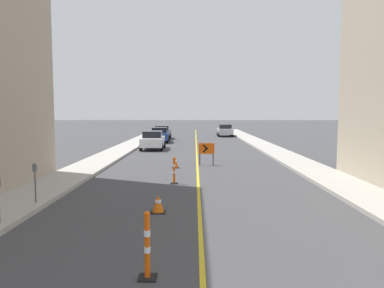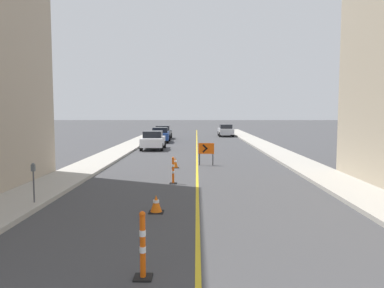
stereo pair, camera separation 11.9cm
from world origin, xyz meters
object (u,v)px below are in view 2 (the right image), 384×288
(traffic_cone_third, at_px, (175,163))
(parked_car_curb_far, at_px, (163,132))
(parking_meter_far_curb, at_px, (33,175))
(parked_car_curb_mid, at_px, (160,135))
(arrow_barricade_primary, at_px, (206,150))
(parked_car_opposite_side, at_px, (226,130))
(delineator_post_rear, at_px, (173,172))
(delineator_post_front, at_px, (143,249))
(parked_car_curb_near, at_px, (153,140))
(traffic_cone_second, at_px, (156,204))

(traffic_cone_third, xyz_separation_m, parked_car_curb_far, (-2.76, 23.19, 0.50))
(parking_meter_far_curb, bearing_deg, parked_car_curb_mid, 86.52)
(arrow_barricade_primary, xyz_separation_m, parked_car_opposite_side, (3.26, 26.94, -0.15))
(parking_meter_far_curb, bearing_deg, delineator_post_rear, 43.30)
(delineator_post_front, height_order, parked_car_curb_far, parked_car_curb_far)
(traffic_cone_third, bearing_deg, delineator_post_rear, -87.83)
(parking_meter_far_curb, bearing_deg, delineator_post_front, -50.47)
(delineator_post_rear, distance_m, parked_car_opposite_side, 33.07)
(traffic_cone_third, height_order, parked_car_curb_far, parked_car_curb_far)
(traffic_cone_third, height_order, parked_car_opposite_side, parked_car_opposite_side)
(delineator_post_front, xyz_separation_m, arrow_barricade_primary, (1.61, 15.33, 0.37))
(delineator_post_rear, bearing_deg, parked_car_curb_near, 99.85)
(traffic_cone_second, distance_m, parking_meter_far_curb, 4.32)
(parking_meter_far_curb, bearing_deg, traffic_cone_third, 64.46)
(traffic_cone_second, bearing_deg, parked_car_curb_near, 96.84)
(delineator_post_rear, height_order, parked_car_curb_far, parked_car_curb_far)
(delineator_post_rear, height_order, parked_car_curb_mid, parked_car_curb_mid)
(parked_car_opposite_side, bearing_deg, parked_car_curb_mid, -128.93)
(traffic_cone_third, xyz_separation_m, parked_car_curb_mid, (-2.60, 18.18, 0.50))
(arrow_barricade_primary, relative_size, parked_car_curb_far, 0.31)
(traffic_cone_second, distance_m, delineator_post_rear, 4.83)
(traffic_cone_third, bearing_deg, parked_car_opposite_side, 79.73)
(arrow_barricade_primary, height_order, parking_meter_far_curb, parking_meter_far_curb)
(parked_car_curb_mid, xyz_separation_m, parking_meter_far_curb, (-1.65, -27.09, 0.30))
(delineator_post_front, xyz_separation_m, parked_car_curb_mid, (-2.80, 32.47, 0.22))
(traffic_cone_second, distance_m, arrow_barricade_primary, 10.77)
(traffic_cone_second, bearing_deg, parked_car_curb_mid, 95.23)
(parked_car_curb_mid, height_order, parked_car_opposite_side, same)
(traffic_cone_third, height_order, parked_car_curb_near, parked_car_curb_near)
(parked_car_curb_far, relative_size, parked_car_opposite_side, 1.00)
(traffic_cone_second, relative_size, parked_car_opposite_side, 0.13)
(traffic_cone_second, relative_size, parked_car_curb_far, 0.13)
(delineator_post_rear, xyz_separation_m, parking_meter_far_curb, (-4.43, -4.18, 0.58))
(delineator_post_front, bearing_deg, traffic_cone_third, 90.77)
(delineator_post_front, relative_size, parked_car_opposite_side, 0.31)
(parked_car_opposite_side, height_order, parking_meter_far_curb, parked_car_opposite_side)
(delineator_post_front, distance_m, delineator_post_rear, 9.56)
(arrow_barricade_primary, bearing_deg, parked_car_curb_near, 116.31)
(traffic_cone_third, distance_m, arrow_barricade_primary, 2.18)
(delineator_post_front, xyz_separation_m, parking_meter_far_curb, (-4.45, 5.39, 0.52))
(parked_car_curb_near, height_order, parked_car_opposite_side, same)
(parked_car_curb_far, bearing_deg, delineator_post_rear, -84.23)
(arrow_barricade_primary, distance_m, parked_car_opposite_side, 27.14)
(traffic_cone_second, xyz_separation_m, delineator_post_rear, (0.24, 4.82, 0.25))
(parked_car_curb_near, bearing_deg, parked_car_opposite_side, 65.30)
(parked_car_curb_near, height_order, parking_meter_far_curb, parked_car_curb_near)
(traffic_cone_third, xyz_separation_m, parking_meter_far_curb, (-4.25, -8.90, 0.80))
(delineator_post_rear, xyz_separation_m, parked_car_curb_near, (-2.66, 15.35, 0.28))
(arrow_barricade_primary, height_order, parked_car_curb_near, parked_car_curb_near)
(delineator_post_front, distance_m, parked_car_opposite_side, 42.55)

